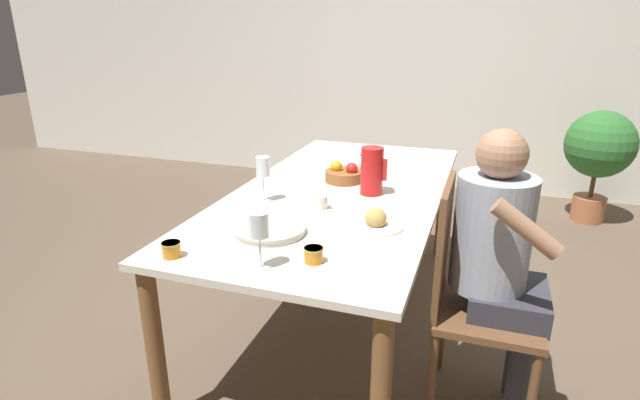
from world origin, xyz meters
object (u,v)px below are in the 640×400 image
(wine_glass_juice, at_px, (259,228))
(teacup_across, at_px, (363,169))
(jam_jar_amber, at_px, (314,254))
(chair_person_side, at_px, (469,295))
(person_seated, at_px, (499,251))
(bread_plate, at_px, (376,222))
(potted_plant, at_px, (599,150))
(red_pitcher, at_px, (372,171))
(serving_tray, at_px, (270,230))
(teacup_near_person, at_px, (319,204))
(jam_jar_red, at_px, (171,249))
(wine_glass_water, at_px, (263,168))
(fruit_bowl, at_px, (344,175))

(wine_glass_juice, distance_m, teacup_across, 1.25)
(jam_jar_amber, bearing_deg, chair_person_side, 34.60)
(person_seated, relative_size, bread_plate, 5.19)
(chair_person_side, distance_m, potted_plant, 2.66)
(red_pitcher, relative_size, teacup_across, 1.82)
(chair_person_side, distance_m, teacup_across, 1.04)
(serving_tray, bearing_deg, red_pitcher, 66.17)
(red_pitcher, height_order, jam_jar_amber, red_pitcher)
(teacup_near_person, relative_size, bread_plate, 0.57)
(teacup_across, xyz_separation_m, potted_plant, (1.50, 1.75, -0.17))
(jam_jar_amber, distance_m, potted_plant, 3.21)
(teacup_across, distance_m, bread_plate, 0.79)
(teacup_near_person, bearing_deg, jam_jar_red, -118.58)
(wine_glass_water, xyz_separation_m, potted_plant, (1.83, 2.35, -0.31))
(wine_glass_juice, xyz_separation_m, bread_plate, (0.29, 0.49, -0.13))
(jam_jar_amber, distance_m, fruit_bowl, 0.98)
(person_seated, height_order, serving_tray, person_seated)
(teacup_near_person, bearing_deg, wine_glass_juice, -90.35)
(wine_glass_juice, height_order, teacup_near_person, wine_glass_juice)
(red_pitcher, height_order, wine_glass_juice, red_pitcher)
(serving_tray, relative_size, fruit_bowl, 1.47)
(serving_tray, relative_size, bread_plate, 1.29)
(serving_tray, bearing_deg, chair_person_side, 12.92)
(teacup_near_person, bearing_deg, wine_glass_water, 175.37)
(teacup_near_person, bearing_deg, fruit_bowl, 91.96)
(person_seated, height_order, jam_jar_amber, person_seated)
(chair_person_side, bearing_deg, jam_jar_red, -64.53)
(wine_glass_juice, height_order, fruit_bowl, wine_glass_juice)
(red_pitcher, distance_m, jam_jar_amber, 0.81)
(jam_jar_red, relative_size, potted_plant, 0.08)
(teacup_near_person, bearing_deg, chair_person_side, -11.70)
(teacup_across, height_order, jam_jar_red, teacup_across)
(jam_jar_amber, xyz_separation_m, fruit_bowl, (-0.17, 0.96, 0.01))
(teacup_near_person, height_order, fruit_bowl, fruit_bowl)
(person_seated, bearing_deg, chair_person_side, -69.75)
(jam_jar_amber, distance_m, jam_jar_red, 0.52)
(serving_tray, bearing_deg, wine_glass_juice, -71.37)
(wine_glass_juice, xyz_separation_m, serving_tray, (-0.10, 0.29, -0.13))
(serving_tray, bearing_deg, wine_glass_water, 118.09)
(potted_plant, bearing_deg, fruit_bowl, -129.05)
(chair_person_side, relative_size, wine_glass_juice, 4.73)
(chair_person_side, relative_size, potted_plant, 1.07)
(red_pitcher, bearing_deg, serving_tray, -113.83)
(red_pitcher, bearing_deg, jam_jar_red, -119.15)
(person_seated, distance_m, jam_jar_amber, 0.75)
(teacup_near_person, bearing_deg, teacup_across, 85.92)
(teacup_near_person, height_order, jam_jar_red, teacup_near_person)
(red_pitcher, xyz_separation_m, teacup_near_person, (-0.17, -0.29, -0.09))
(serving_tray, height_order, bread_plate, bread_plate)
(chair_person_side, height_order, potted_plant, chair_person_side)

